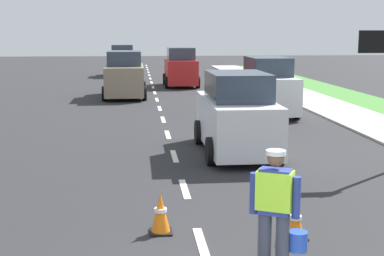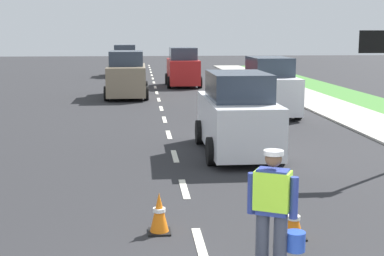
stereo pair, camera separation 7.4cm
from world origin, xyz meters
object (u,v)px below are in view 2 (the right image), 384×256
Objects in this scene: car_oncoming_third at (125,61)px; car_parked_far at (268,88)px; road_worker at (274,206)px; car_outgoing_ahead at (237,116)px; traffic_cone_far at (294,220)px; car_oncoming_second at (127,76)px; traffic_cone_near at (159,213)px; car_outgoing_far at (183,68)px.

car_oncoming_third reaches higher than car_parked_far.
car_outgoing_ahead reaches higher than road_worker.
road_worker reaches higher than traffic_cone_far.
car_oncoming_third is (-0.41, 13.53, -0.00)m from car_oncoming_second.
road_worker is at bearing -117.32° from traffic_cone_far.
traffic_cone_near is 0.16× the size of car_oncoming_second.
car_oncoming_third reaches higher than traffic_cone_near.
car_oncoming_second is at bearing 131.90° from car_parked_far.
traffic_cone_far is 6.13m from car_outgoing_ahead.
car_parked_far reaches higher than traffic_cone_near.
car_oncoming_second is at bearing 103.78° from car_outgoing_ahead.
car_outgoing_far reaches higher than car_outgoing_ahead.
car_parked_far is at bearing -73.10° from car_oncoming_third.
road_worker is at bearing -85.29° from car_oncoming_third.
car_outgoing_ahead is (0.81, 7.30, 0.06)m from road_worker.
car_outgoing_ahead is 1.05× the size of car_oncoming_third.
car_oncoming_third is (-3.59, 26.49, 0.05)m from car_outgoing_ahead.
car_parked_far is (2.42, -11.43, -0.02)m from car_outgoing_far.
road_worker is at bearing -83.33° from car_oncoming_second.
traffic_cone_far is 0.14× the size of car_outgoing_ahead.
traffic_cone_near is 32.20m from car_oncoming_third.
car_outgoing_far is 9.07m from car_oncoming_third.
road_worker is 33.90m from car_oncoming_third.
traffic_cone_far is at bearing -101.45° from car_parked_far.
car_parked_far is at bearing 69.38° from traffic_cone_near.
car_oncoming_second reaches higher than car_parked_far.
car_parked_far is at bearing 70.27° from car_outgoing_ahead.
car_outgoing_ahead is (2.25, 5.67, 0.66)m from traffic_cone_near.
car_oncoming_second reaches higher than traffic_cone_near.
traffic_cone_near is 0.16× the size of car_parked_far.
car_outgoing_ahead is 26.73m from car_oncoming_third.
traffic_cone_near is at bearing -87.62° from car_oncoming_third.
traffic_cone_far is 24.26m from car_outgoing_far.
car_outgoing_far reaches higher than road_worker.
road_worker reaches higher than traffic_cone_near.
traffic_cone_far is at bearing -81.07° from car_oncoming_second.
traffic_cone_far is 0.13× the size of car_parked_far.
traffic_cone_near is 0.17× the size of car_oncoming_third.
car_parked_far is (4.67, 12.40, 0.70)m from traffic_cone_near.
traffic_cone_near is 0.17× the size of car_outgoing_far.
car_outgoing_far is at bearing -66.73° from car_oncoming_third.
car_parked_far reaches higher than car_outgoing_ahead.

